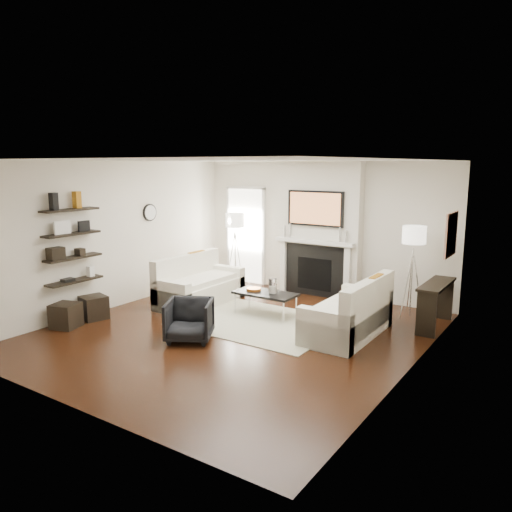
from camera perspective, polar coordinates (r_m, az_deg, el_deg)
The scene contains 71 objects.
room_envelope at distance 7.70m, azimuth -2.47°, elevation 0.79°, with size 6.00×6.00×6.00m.
chimney_breast at distance 10.14m, azimuth 7.15°, elevation 3.06°, with size 1.80×0.25×2.70m, color silver.
fireplace_surround at distance 10.16m, azimuth 6.71°, elevation -1.67°, with size 1.30×0.02×1.04m, color black.
firebox at distance 10.17m, azimuth 6.68°, elevation -2.06°, with size 0.75×0.02×0.65m, color black.
mantel_pilaster_l at distance 10.47m, azimuth 3.12°, elevation -1.09°, with size 0.12×0.08×1.10m, color white.
mantel_pilaster_r at distance 9.83m, azimuth 10.37°, elevation -2.00°, with size 0.12×0.08×1.10m, color white.
mantel_shelf at distance 10.01m, azimuth 6.65°, elevation 1.64°, with size 1.70×0.18×0.07m, color white.
tv_body at distance 9.95m, azimuth 6.79°, elevation 5.42°, with size 1.20×0.06×0.70m, color black.
tv_screen at distance 9.92m, azimuth 6.71°, elevation 5.40°, with size 1.10×0.01×0.62m, color #BF723F.
candlestick_l_tall at distance 10.25m, azimuth 3.95°, elevation 2.94°, with size 0.04×0.04×0.30m, color silver.
candlestick_l_short at distance 10.32m, azimuth 3.33°, elevation 2.83°, with size 0.04×0.04×0.24m, color silver.
candlestick_r_tall at distance 9.76m, azimuth 9.58°, elevation 2.44°, with size 0.04×0.04×0.30m, color silver.
candlestick_r_short at distance 9.71m, azimuth 10.27°, elevation 2.20°, with size 0.04×0.04×0.24m, color silver.
hallway_panel at distance 11.21m, azimuth -1.13°, elevation 2.29°, with size 0.90×0.02×2.10m, color white.
door_trim_l at distance 11.47m, azimuth -3.16°, elevation 2.47°, with size 0.06×0.06×2.16m, color white.
door_trim_r at distance 10.93m, azimuth 0.88°, elevation 2.08°, with size 0.06×0.06×2.16m, color white.
door_trim_top at distance 11.09m, azimuth -1.21°, elevation 7.81°, with size 1.02×0.06×0.06m, color white.
rug at distance 8.52m, azimuth 0.39°, elevation -7.57°, with size 2.60×2.00×0.01m, color #BDB99B.
loveseat_left_base at distance 9.65m, azimuth -6.39°, elevation -4.20°, with size 0.85×1.80×0.42m, color white.
loveseat_left_back at distance 9.79m, azimuth -7.93°, elevation -2.12°, with size 0.18×1.80×0.80m, color white.
loveseat_left_arm_n at distance 9.05m, azimuth -9.71°, elevation -4.70°, with size 0.85×0.18×0.60m, color white.
loveseat_left_arm_s at distance 10.25m, azimuth -3.49°, elevation -2.77°, with size 0.85×0.18×0.60m, color white.
loveseat_left_cushion at distance 9.56m, azimuth -6.19°, elevation -2.74°, with size 0.63×1.44×0.10m, color white.
pillow_left_orange at distance 9.97m, azimuth -6.82°, elevation -0.67°, with size 0.10×0.42×0.42m, color #985F12.
pillow_left_charcoal at distance 9.54m, azimuth -9.15°, elevation -1.30°, with size 0.10×0.40×0.40m, color black.
loveseat_right_base at distance 8.00m, azimuth 10.35°, elevation -7.42°, with size 0.85×1.80×0.42m, color white.
loveseat_right_back at distance 7.79m, azimuth 12.70°, elevation -5.57°, with size 0.18×1.80×0.80m, color white.
loveseat_right_arm_n at distance 7.27m, azimuth 7.81°, elevation -8.45°, with size 0.85×0.18×0.60m, color white.
loveseat_right_arm_s at distance 8.69m, azimuth 12.51°, elevation -5.43°, with size 0.85×0.18×0.60m, color white.
loveseat_right_cushion at distance 7.94m, azimuth 10.08°, elevation -5.58°, with size 0.63×1.44×0.10m, color white.
pillow_right_orange at distance 8.01m, azimuth 13.54°, elevation -3.65°, with size 0.10×0.42×0.42m, color #985F12.
pillow_right_charcoal at distance 7.47m, azimuth 11.93°, elevation -4.69°, with size 0.10×0.40×0.40m, color black.
coffee_table at distance 8.80m, azimuth 1.09°, elevation -4.31°, with size 1.10×0.55×0.04m, color black.
coffee_leg_nw at distance 8.95m, azimuth -2.39°, elevation -5.46°, with size 0.02×0.02×0.38m, color silver.
coffee_leg_ne at distance 8.42m, azimuth 3.16°, elevation -6.49°, with size 0.02×0.02×0.38m, color silver.
coffee_leg_sw at distance 9.29m, azimuth -0.79°, elevation -4.84°, with size 0.02×0.02×0.38m, color silver.
coffee_leg_se at distance 8.79m, azimuth 4.62°, elevation -5.78°, with size 0.02×0.02×0.38m, color silver.
hurricane_glass at distance 8.68m, azimuth 1.93°, elevation -3.43°, with size 0.15×0.15×0.26m, color white.
hurricane_candle at distance 8.69m, azimuth 1.93°, elevation -3.85°, with size 0.09×0.09×0.13m, color white.
copper_bowl at distance 8.92m, azimuth -0.27°, elevation -3.81°, with size 0.26×0.26×0.04m, color orange.
armchair at distance 7.67m, azimuth -7.64°, elevation -7.06°, with size 0.67×0.63×0.69m, color black.
lamp_left_post at distance 10.94m, azimuth -2.40°, elevation -0.31°, with size 0.02×0.02×1.20m, color silver.
lamp_left_shade at distance 10.81m, azimuth -2.43°, elevation 4.12°, with size 0.40×0.40×0.30m, color white.
lamp_left_leg_a at distance 10.87m, azimuth -1.93°, elevation -0.37°, with size 0.02×0.02×1.25m, color silver.
lamp_left_leg_b at distance 11.05m, azimuth -2.34°, elevation -0.20°, with size 0.02×0.02×1.25m, color silver.
lamp_left_leg_c at distance 10.89m, azimuth -2.93°, elevation -0.36°, with size 0.02×0.02×1.25m, color silver.
lamp_right_post at distance 9.12m, azimuth 17.34°, elevation -2.97°, with size 0.02×0.02×1.20m, color silver.
lamp_right_shade at distance 8.96m, azimuth 17.63°, elevation 2.32°, with size 0.40×0.40×0.30m, color white.
lamp_right_leg_a at distance 9.09m, azimuth 18.00°, elevation -3.05°, with size 0.02×0.02×1.25m, color silver.
lamp_right_leg_b at distance 9.22m, azimuth 17.18°, elevation -2.81°, with size 0.02×0.02×1.25m, color silver.
lamp_right_leg_c at distance 9.04m, azimuth 16.83°, elevation -3.05°, with size 0.02×0.02×1.25m, color silver.
console_top at distance 8.59m, azimuth 19.97°, elevation -3.04°, with size 0.35×1.20×0.04m, color black.
console_leg_n at distance 8.17m, azimuth 18.87°, elevation -6.38°, with size 0.30×0.04×0.71m, color black.
console_leg_s at distance 9.20m, azimuth 20.65°, elevation -4.62°, with size 0.30×0.04×0.71m, color black.
wall_art at distance 8.44m, azimuth 21.40°, elevation 2.29°, with size 0.03×0.70×0.70m, color tan.
shelf_bottom at distance 8.97m, azimuth -20.01°, elevation -2.69°, with size 0.25×1.00×0.04m, color black.
shelf_lower at distance 8.89m, azimuth -20.18°, elevation -0.18°, with size 0.25×1.00×0.04m, color black.
shelf_upper at distance 8.83m, azimuth -20.34°, elevation 2.37°, with size 0.25×1.00×0.04m, color black.
shelf_top at distance 8.79m, azimuth -20.50°, elevation 4.96°, with size 0.25×1.00×0.04m, color black.
decor_magfile_a at distance 8.61m, azimuth -22.13°, elevation 5.80°, with size 0.12×0.10×0.28m, color black.
decor_magfile_b at distance 8.87m, azimuth -19.79°, elevation 6.06°, with size 0.12×0.10×0.28m, color #985F12.
decor_frame_a at distance 8.72m, azimuth -21.26°, elevation 3.06°, with size 0.04×0.30×0.22m, color white.
decor_frame_b at distance 8.97m, azimuth -19.07°, elevation 3.26°, with size 0.04×0.22×0.18m, color black.
decor_wine_rack at distance 8.69m, azimuth -21.92°, elevation 0.26°, with size 0.18×0.25×0.20m, color black.
decor_box_small at distance 8.96m, azimuth -19.47°, elevation 0.45°, with size 0.15×0.12×0.12m, color black.
decor_books at distance 8.89m, azimuth -20.72°, elevation -2.57°, with size 0.14×0.20×0.05m, color black.
decor_box_tall at distance 9.14m, azimuth -18.39°, elevation -1.66°, with size 0.10×0.10×0.18m, color white.
clock_rim at distance 10.11m, azimuth -12.06°, elevation 4.88°, with size 0.34×0.34×0.04m, color black.
clock_face at distance 10.10m, azimuth -11.96°, elevation 4.88°, with size 0.29×0.29×0.01m, color white.
ottoman_near at distance 9.12m, azimuth -18.04°, elevation -5.61°, with size 0.40×0.40×0.40m, color black.
ottoman_far at distance 8.80m, azimuth -20.92°, elevation -6.37°, with size 0.40×0.40×0.40m, color black.
Camera 1 is at (4.48, -6.13, 2.64)m, focal length 35.00 mm.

